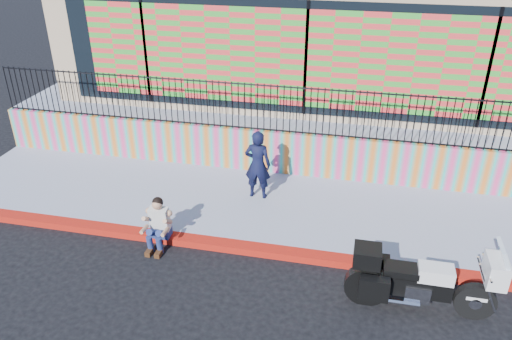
# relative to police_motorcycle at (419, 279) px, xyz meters

# --- Properties ---
(ground) EXTENTS (90.00, 90.00, 0.00)m
(ground) POSITION_rel_police_motorcycle_xyz_m (-2.66, 0.96, -0.64)
(ground) COLOR black
(ground) RESTS_ON ground
(red_curb) EXTENTS (16.00, 0.30, 0.15)m
(red_curb) POSITION_rel_police_motorcycle_xyz_m (-2.66, 0.96, -0.56)
(red_curb) COLOR #B30C0E
(red_curb) RESTS_ON ground
(sidewalk) EXTENTS (16.00, 3.00, 0.15)m
(sidewalk) POSITION_rel_police_motorcycle_xyz_m (-2.66, 2.61, -0.56)
(sidewalk) COLOR #8E94AA
(sidewalk) RESTS_ON ground
(mural_wall) EXTENTS (16.00, 0.20, 1.10)m
(mural_wall) POSITION_rel_police_motorcycle_xyz_m (-2.66, 4.21, 0.06)
(mural_wall) COLOR #F03F81
(mural_wall) RESTS_ON sidewalk
(metal_fence) EXTENTS (15.80, 0.04, 1.20)m
(metal_fence) POSITION_rel_police_motorcycle_xyz_m (-2.66, 4.21, 1.21)
(metal_fence) COLOR black
(metal_fence) RESTS_ON mural_wall
(elevated_platform) EXTENTS (16.00, 10.00, 1.25)m
(elevated_platform) POSITION_rel_police_motorcycle_xyz_m (-2.66, 9.31, -0.01)
(elevated_platform) COLOR #8E94AA
(elevated_platform) RESTS_ON ground
(storefront_building) EXTENTS (14.00, 8.06, 4.00)m
(storefront_building) POSITION_rel_police_motorcycle_xyz_m (-2.66, 9.09, 2.61)
(storefront_building) COLOR tan
(storefront_building) RESTS_ON elevated_platform
(police_motorcycle) EXTENTS (2.45, 0.81, 1.53)m
(police_motorcycle) POSITION_rel_police_motorcycle_xyz_m (0.00, 0.00, 0.00)
(police_motorcycle) COLOR black
(police_motorcycle) RESTS_ON ground
(police_officer) EXTENTS (0.61, 0.41, 1.65)m
(police_officer) POSITION_rel_police_motorcycle_xyz_m (-3.39, 2.89, 0.33)
(police_officer) COLOR black
(police_officer) RESTS_ON sidewalk
(seated_man) EXTENTS (0.54, 0.71, 1.06)m
(seated_man) POSITION_rel_police_motorcycle_xyz_m (-4.98, 0.72, -0.19)
(seated_man) COLOR navy
(seated_man) RESTS_ON ground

